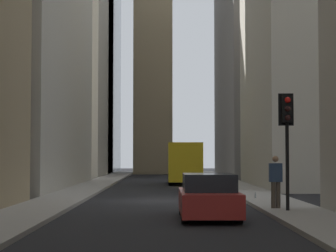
# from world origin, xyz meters

# --- Properties ---
(ground_plane) EXTENTS (135.00, 135.00, 0.00)m
(ground_plane) POSITION_xyz_m (0.00, 0.00, 0.00)
(ground_plane) COLOR black
(sidewalk_right) EXTENTS (90.00, 2.20, 0.14)m
(sidewalk_right) POSITION_xyz_m (0.00, 4.50, 0.07)
(sidewalk_right) COLOR gray
(sidewalk_right) RESTS_ON ground_plane
(sidewalk_left) EXTENTS (90.00, 2.20, 0.14)m
(sidewalk_left) POSITION_xyz_m (0.00, -4.50, 0.07)
(sidewalk_left) COLOR gray
(sidewalk_left) RESTS_ON ground_plane
(building_left_far) EXTENTS (19.23, 10.00, 21.18)m
(building_left_far) POSITION_xyz_m (31.35, -10.60, 10.59)
(building_left_far) COLOR gray
(building_left_far) RESTS_ON ground_plane
(building_right_far) EXTENTS (14.98, 10.50, 22.43)m
(building_right_far) POSITION_xyz_m (31.78, 10.59, 11.22)
(building_right_far) COLOR beige
(building_right_far) RESTS_ON ground_plane
(church_spire) EXTENTS (4.59, 4.59, 30.24)m
(church_spire) POSITION_xyz_m (39.38, 1.24, 15.78)
(church_spire) COLOR #9E8966
(church_spire) RESTS_ON ground_plane
(delivery_truck) EXTENTS (6.46, 2.25, 2.84)m
(delivery_truck) POSITION_xyz_m (15.80, -1.40, 1.46)
(delivery_truck) COLOR yellow
(delivery_truck) RESTS_ON ground_plane
(sedan_red) EXTENTS (4.30, 1.78, 1.42)m
(sedan_red) POSITION_xyz_m (-7.58, -1.40, 0.66)
(sedan_red) COLOR maroon
(sedan_red) RESTS_ON ground_plane
(traffic_light_foreground) EXTENTS (0.43, 0.52, 3.96)m
(traffic_light_foreground) POSITION_xyz_m (-6.22, -4.16, 3.05)
(traffic_light_foreground) COLOR black
(traffic_light_foreground) RESTS_ON sidewalk_left
(pedestrian) EXTENTS (0.26, 0.44, 1.83)m
(pedestrian) POSITION_xyz_m (-5.32, -3.93, 1.14)
(pedestrian) COLOR #473D33
(pedestrian) RESTS_ON sidewalk_left
(discarded_bottle) EXTENTS (0.07, 0.07, 0.27)m
(discarded_bottle) POSITION_xyz_m (-0.30, -3.96, 0.25)
(discarded_bottle) COLOR #999EA3
(discarded_bottle) RESTS_ON sidewalk_left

